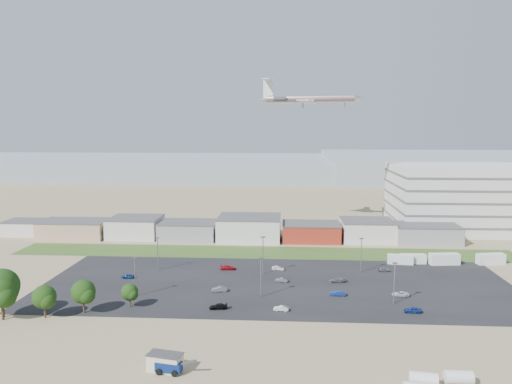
# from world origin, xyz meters

# --- Properties ---
(ground) EXTENTS (700.00, 700.00, 0.00)m
(ground) POSITION_xyz_m (0.00, 0.00, 0.00)
(ground) COLOR #867755
(ground) RESTS_ON ground
(parking_lot) EXTENTS (120.00, 50.00, 0.01)m
(parking_lot) POSITION_xyz_m (5.00, 20.00, 0.01)
(parking_lot) COLOR black
(parking_lot) RESTS_ON ground
(grass_strip) EXTENTS (160.00, 16.00, 0.02)m
(grass_strip) POSITION_xyz_m (0.00, 52.00, 0.01)
(grass_strip) COLOR #304F1D
(grass_strip) RESTS_ON ground
(hills_backdrop) EXTENTS (700.00, 200.00, 9.00)m
(hills_backdrop) POSITION_xyz_m (40.00, 315.00, 4.50)
(hills_backdrop) COLOR gray
(hills_backdrop) RESTS_ON ground
(building_row) EXTENTS (170.00, 20.00, 8.00)m
(building_row) POSITION_xyz_m (-17.00, 71.00, 4.00)
(building_row) COLOR silver
(building_row) RESTS_ON ground
(parking_garage) EXTENTS (80.00, 40.00, 25.00)m
(parking_garage) POSITION_xyz_m (90.00, 95.00, 12.50)
(parking_garage) COLOR silver
(parking_garage) RESTS_ON ground
(portable_shed) EXTENTS (6.25, 4.12, 2.90)m
(portable_shed) POSITION_xyz_m (-12.56, -27.22, 1.45)
(portable_shed) COLOR beige
(portable_shed) RESTS_ON ground
(telehandler) EXTENTS (7.15, 3.24, 2.87)m
(telehandler) POSITION_xyz_m (-11.73, -28.11, 1.44)
(telehandler) COLOR navy
(telehandler) RESTS_ON ground
(storage_tank_nw) EXTENTS (4.57, 2.79, 2.57)m
(storage_tank_nw) POSITION_xyz_m (28.81, -29.91, 1.28)
(storage_tank_nw) COLOR silver
(storage_tank_nw) RESTS_ON ground
(storage_tank_ne) EXTENTS (4.31, 2.19, 2.58)m
(storage_tank_ne) POSITION_xyz_m (34.42, -29.05, 1.29)
(storage_tank_ne) COLOR silver
(storage_tank_ne) RESTS_ON ground
(box_trailer_a) EXTENTS (7.46, 2.93, 2.73)m
(box_trailer_a) POSITION_xyz_m (40.86, 41.01, 1.37)
(box_trailer_a) COLOR silver
(box_trailer_a) RESTS_ON ground
(box_trailer_b) EXTENTS (7.41, 2.57, 2.75)m
(box_trailer_b) POSITION_xyz_m (44.80, 41.92, 1.37)
(box_trailer_b) COLOR silver
(box_trailer_b) RESTS_ON ground
(box_trailer_c) EXTENTS (8.89, 3.74, 3.23)m
(box_trailer_c) POSITION_xyz_m (53.66, 41.22, 1.62)
(box_trailer_c) COLOR silver
(box_trailer_c) RESTS_ON ground
(box_trailer_d) EXTENTS (8.55, 4.12, 3.08)m
(box_trailer_d) POSITION_xyz_m (67.43, 42.56, 1.54)
(box_trailer_d) COLOR silver
(box_trailer_d) RESTS_ON ground
(tree_far_left) EXTENTS (7.95, 7.95, 11.93)m
(tree_far_left) POSITION_xyz_m (-52.55, -6.40, 5.96)
(tree_far_left) COLOR black
(tree_far_left) RESTS_ON ground
(tree_left) EXTENTS (7.07, 7.07, 10.60)m
(tree_left) POSITION_xyz_m (-51.84, -7.77, 5.30)
(tree_left) COLOR black
(tree_left) RESTS_ON ground
(tree_mid) EXTENTS (5.34, 5.34, 8.01)m
(tree_mid) POSITION_xyz_m (-43.54, -6.12, 4.01)
(tree_mid) COLOR black
(tree_mid) RESTS_ON ground
(tree_right) EXTENTS (5.54, 5.54, 8.32)m
(tree_right) POSITION_xyz_m (-36.45, -2.85, 4.16)
(tree_right) COLOR black
(tree_right) RESTS_ON ground
(tree_near) EXTENTS (4.05, 4.05, 6.07)m
(tree_near) POSITION_xyz_m (-27.61, 1.29, 3.04)
(tree_near) COLOR black
(tree_near) RESTS_ON ground
(lightpole_front_l) EXTENTS (1.12, 0.46, 9.48)m
(lightpole_front_l) POSITION_xyz_m (-28.49, 8.41, 4.74)
(lightpole_front_l) COLOR slate
(lightpole_front_l) RESTS_ON ground
(lightpole_front_m) EXTENTS (1.12, 0.47, 9.55)m
(lightpole_front_m) POSITION_xyz_m (1.37, 9.83, 4.78)
(lightpole_front_m) COLOR slate
(lightpole_front_m) RESTS_ON ground
(lightpole_front_r) EXTENTS (1.13, 0.47, 9.61)m
(lightpole_front_r) POSITION_xyz_m (31.93, 7.11, 4.81)
(lightpole_front_r) COLOR slate
(lightpole_front_r) RESTS_ON ground
(lightpole_back_l) EXTENTS (1.10, 0.46, 9.39)m
(lightpole_back_l) POSITION_xyz_m (-28.74, 30.16, 4.70)
(lightpole_back_l) COLOR slate
(lightpole_back_l) RESTS_ON ground
(lightpole_back_m) EXTENTS (1.24, 0.52, 10.51)m
(lightpole_back_m) POSITION_xyz_m (0.97, 28.17, 5.26)
(lightpole_back_m) COLOR slate
(lightpole_back_m) RESTS_ON ground
(lightpole_back_r) EXTENTS (1.14, 0.48, 9.71)m
(lightpole_back_r) POSITION_xyz_m (28.02, 31.61, 4.86)
(lightpole_back_r) COLOR slate
(lightpole_back_r) RESTS_ON ground
(airliner) EXTENTS (44.87, 34.10, 12.09)m
(airliner) POSITION_xyz_m (15.83, 88.62, 50.61)
(airliner) COLOR silver
(parked_car_0) EXTENTS (4.04, 1.88, 1.12)m
(parked_car_0) POSITION_xyz_m (34.62, 12.29, 0.56)
(parked_car_0) COLOR silver
(parked_car_0) RESTS_ON ground
(parked_car_1) EXTENTS (3.84, 1.50, 1.25)m
(parked_car_1) POSITION_xyz_m (19.69, 11.76, 0.62)
(parked_car_1) COLOR navy
(parked_car_1) RESTS_ON ground
(parked_car_2) EXTENTS (3.82, 1.74, 1.27)m
(parked_car_2) POSITION_xyz_m (34.89, 1.66, 0.64)
(parked_car_2) COLOR navy
(parked_car_2) RESTS_ON ground
(parked_car_3) EXTENTS (4.21, 2.15, 1.17)m
(parked_car_3) POSITION_xyz_m (-7.63, 1.25, 0.59)
(parked_car_3) COLOR black
(parked_car_3) RESTS_ON ground
(parked_car_4) EXTENTS (3.94, 1.82, 1.25)m
(parked_car_4) POSITION_xyz_m (-8.97, 12.90, 0.63)
(parked_car_4) COLOR #595B5E
(parked_car_4) RESTS_ON ground
(parked_car_5) EXTENTS (3.39, 1.46, 1.14)m
(parked_car_5) POSITION_xyz_m (-34.87, 22.12, 0.57)
(parked_car_5) COLOR navy
(parked_car_5) RESTS_ON ground
(parked_car_6) EXTENTS (4.48, 2.02, 1.27)m
(parked_car_6) POSITION_xyz_m (-9.12, 31.82, 0.64)
(parked_car_6) COLOR maroon
(parked_car_6) RESTS_ON ground
(parked_car_7) EXTENTS (3.38, 1.44, 1.08)m
(parked_car_7) POSITION_xyz_m (6.15, 21.53, 0.54)
(parked_car_7) COLOR #595B5E
(parked_car_7) RESTS_ON ground
(parked_car_8) EXTENTS (3.41, 1.53, 1.14)m
(parked_car_8) POSITION_xyz_m (34.69, 32.77, 0.57)
(parked_car_8) COLOR #A5A5AA
(parked_car_8) RESTS_ON ground
(parked_car_11) EXTENTS (3.50, 1.34, 1.14)m
(parked_car_11) POSITION_xyz_m (5.06, 32.23, 0.57)
(parked_car_11) COLOR silver
(parked_car_11) RESTS_ON ground
(parked_car_12) EXTENTS (4.24, 1.83, 1.21)m
(parked_car_12) POSITION_xyz_m (20.55, 22.28, 0.61)
(parked_car_12) COLOR #595B5E
(parked_car_12) RESTS_ON ground
(parked_car_13) EXTENTS (3.43, 1.52, 1.09)m
(parked_car_13) POSITION_xyz_m (6.30, 1.02, 0.55)
(parked_car_13) COLOR silver
(parked_car_13) RESTS_ON ground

